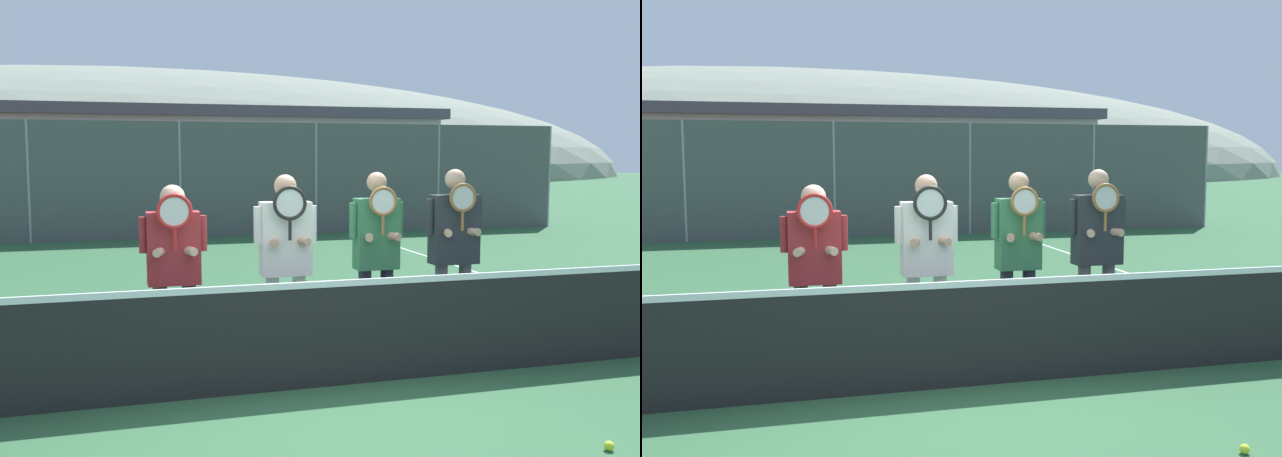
{
  "view_description": "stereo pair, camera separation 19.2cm",
  "coord_description": "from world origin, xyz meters",
  "views": [
    {
      "loc": [
        -1.59,
        -5.79,
        2.02
      ],
      "look_at": [
        0.39,
        0.97,
        1.29
      ],
      "focal_mm": 40.0,
      "sensor_mm": 36.0,
      "label": 1
    },
    {
      "loc": [
        -1.4,
        -5.84,
        2.02
      ],
      "look_at": [
        0.39,
        0.97,
        1.29
      ],
      "focal_mm": 40.0,
      "sensor_mm": 36.0,
      "label": 2
    }
  ],
  "objects": [
    {
      "name": "tennis_net",
      "position": [
        0.0,
        0.0,
        0.48
      ],
      "size": [
        11.81,
        0.09,
        1.04
      ],
      "color": "gray",
      "rests_on": "ground_plane"
    },
    {
      "name": "car_left_of_center",
      "position": [
        -1.63,
        14.31,
        0.91
      ],
      "size": [
        4.12,
        1.98,
        1.79
      ],
      "color": "maroon",
      "rests_on": "ground_plane"
    },
    {
      "name": "player_center_right",
      "position": [
        0.91,
        0.77,
        1.08
      ],
      "size": [
        0.56,
        0.34,
        1.85
      ],
      "color": "#232838",
      "rests_on": "ground_plane"
    },
    {
      "name": "player_leftmost",
      "position": [
        -1.07,
        0.74,
        1.06
      ],
      "size": [
        0.61,
        0.34,
        1.75
      ],
      "color": "#56565B",
      "rests_on": "ground_plane"
    },
    {
      "name": "player_center_left",
      "position": [
        -0.03,
        0.7,
        1.09
      ],
      "size": [
        0.61,
        0.34,
        1.84
      ],
      "color": "white",
      "rests_on": "ground_plane"
    },
    {
      "name": "player_rightmost",
      "position": [
        1.78,
        0.81,
        1.11
      ],
      "size": [
        0.63,
        0.34,
        1.87
      ],
      "color": "#56565B",
      "rests_on": "ground_plane"
    },
    {
      "name": "court_line_right_sideline",
      "position": [
        4.39,
        3.0,
        0.0
      ],
      "size": [
        0.05,
        16.0,
        0.01
      ],
      "primitive_type": "cube",
      "color": "white",
      "rests_on": "ground_plane"
    },
    {
      "name": "car_center",
      "position": [
        3.42,
        13.99,
        0.92
      ],
      "size": [
        4.78,
        1.9,
        1.81
      ],
      "color": "#B2B7BC",
      "rests_on": "ground_plane"
    },
    {
      "name": "hill_distant",
      "position": [
        0.0,
        61.07,
        0.0
      ],
      "size": [
        95.85,
        53.25,
        18.64
      ],
      "color": "gray",
      "rests_on": "ground_plane"
    },
    {
      "name": "car_right_of_center",
      "position": [
        8.74,
        14.17,
        0.88
      ],
      "size": [
        4.67,
        1.93,
        1.71
      ],
      "color": "navy",
      "rests_on": "ground_plane"
    },
    {
      "name": "ground_plane",
      "position": [
        0.0,
        0.0,
        0.0
      ],
      "size": [
        120.0,
        120.0,
        0.0
      ],
      "primitive_type": "plane",
      "color": "#2D5B38"
    },
    {
      "name": "fence_back",
      "position": [
        -0.0,
        11.63,
        1.4
      ],
      "size": [
        20.5,
        0.06,
        2.81
      ],
      "color": "gray",
      "rests_on": "ground_plane"
    },
    {
      "name": "clubhouse_building",
      "position": [
        -0.96,
        20.14,
        1.83
      ],
      "size": [
        21.96,
        5.5,
        3.63
      ],
      "color": "beige",
      "rests_on": "ground_plane"
    },
    {
      "name": "tennis_ball_on_court",
      "position": [
        1.63,
        -1.84,
        0.03
      ],
      "size": [
        0.07,
        0.07,
        0.07
      ],
      "color": "#CCDB33",
      "rests_on": "ground_plane"
    }
  ]
}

